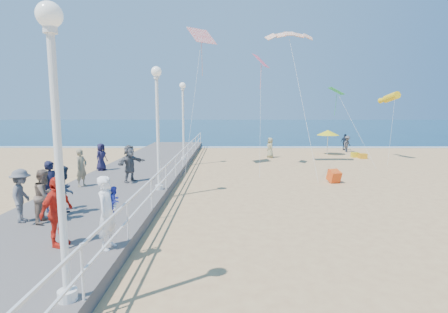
{
  "coord_description": "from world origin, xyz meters",
  "views": [
    {
      "loc": [
        -2.39,
        -15.07,
        3.95
      ],
      "look_at": [
        -2.5,
        2.0,
        1.6
      ],
      "focal_mm": 28.0,
      "sensor_mm": 36.0,
      "label": 1
    }
  ],
  "objects_px": {
    "spectator_7": "(65,190)",
    "beach_walker_b": "(345,142)",
    "beach_umbrella": "(328,133)",
    "spectator_2": "(21,196)",
    "lamp_post_mid": "(157,115)",
    "lamp_post_near": "(56,125)",
    "beach_walker_a": "(347,144)",
    "spectator_1": "(45,196)",
    "spectator_5": "(130,163)",
    "box_kite": "(334,177)",
    "spectator_4": "(101,157)",
    "beach_chair_right": "(355,155)",
    "spectator_3": "(57,212)",
    "woman_holding_toddler": "(107,212)",
    "lamp_post_far": "(183,113)",
    "beach_walker_c": "(270,148)",
    "spectator_6": "(81,168)",
    "spectator_0": "(51,186)",
    "beach_chair_left": "(363,156)",
    "toddler_held": "(115,200)"
  },
  "relations": [
    {
      "from": "spectator_7",
      "to": "woman_holding_toddler",
      "type": "bearing_deg",
      "value": -145.85
    },
    {
      "from": "lamp_post_mid",
      "to": "beach_walker_b",
      "type": "bearing_deg",
      "value": 51.73
    },
    {
      "from": "lamp_post_mid",
      "to": "lamp_post_far",
      "type": "distance_m",
      "value": 9.0
    },
    {
      "from": "spectator_4",
      "to": "beach_chair_left",
      "type": "distance_m",
      "value": 19.71
    },
    {
      "from": "spectator_1",
      "to": "spectator_5",
      "type": "bearing_deg",
      "value": -10.47
    },
    {
      "from": "lamp_post_mid",
      "to": "beach_umbrella",
      "type": "height_order",
      "value": "lamp_post_mid"
    },
    {
      "from": "lamp_post_far",
      "to": "spectator_3",
      "type": "distance_m",
      "value": 15.65
    },
    {
      "from": "spectator_0",
      "to": "beach_walker_b",
      "type": "xyz_separation_m",
      "value": [
        17.36,
        21.41,
        -0.51
      ]
    },
    {
      "from": "woman_holding_toddler",
      "to": "box_kite",
      "type": "bearing_deg",
      "value": -31.25
    },
    {
      "from": "spectator_3",
      "to": "box_kite",
      "type": "xyz_separation_m",
      "value": [
        10.13,
        9.72,
        -1.01
      ]
    },
    {
      "from": "woman_holding_toddler",
      "to": "spectator_2",
      "type": "bearing_deg",
      "value": 69.18
    },
    {
      "from": "lamp_post_mid",
      "to": "spectator_7",
      "type": "relative_size",
      "value": 3.2
    },
    {
      "from": "lamp_post_near",
      "to": "spectator_0",
      "type": "xyz_separation_m",
      "value": [
        -3.08,
        5.69,
        -2.37
      ]
    },
    {
      "from": "lamp_post_near",
      "to": "spectator_0",
      "type": "height_order",
      "value": "lamp_post_near"
    },
    {
      "from": "lamp_post_near",
      "to": "spectator_4",
      "type": "relative_size",
      "value": 3.38
    },
    {
      "from": "box_kite",
      "to": "beach_chair_left",
      "type": "height_order",
      "value": "box_kite"
    },
    {
      "from": "spectator_5",
      "to": "beach_umbrella",
      "type": "distance_m",
      "value": 18.8
    },
    {
      "from": "spectator_6",
      "to": "spectator_7",
      "type": "height_order",
      "value": "spectator_6"
    },
    {
      "from": "spectator_2",
      "to": "beach_walker_b",
      "type": "relative_size",
      "value": 1.09
    },
    {
      "from": "beach_walker_c",
      "to": "beach_chair_right",
      "type": "bearing_deg",
      "value": 78.94
    },
    {
      "from": "spectator_4",
      "to": "box_kite",
      "type": "bearing_deg",
      "value": -72.9
    },
    {
      "from": "spectator_2",
      "to": "box_kite",
      "type": "relative_size",
      "value": 2.82
    },
    {
      "from": "beach_walker_a",
      "to": "beach_walker_b",
      "type": "distance_m",
      "value": 1.45
    },
    {
      "from": "lamp_post_near",
      "to": "beach_walker_a",
      "type": "bearing_deg",
      "value": 61.38
    },
    {
      "from": "beach_walker_b",
      "to": "beach_walker_c",
      "type": "distance_m",
      "value": 9.31
    },
    {
      "from": "lamp_post_far",
      "to": "spectator_4",
      "type": "relative_size",
      "value": 3.38
    },
    {
      "from": "beach_walker_c",
      "to": "beach_chair_left",
      "type": "distance_m",
      "value": 7.37
    },
    {
      "from": "beach_walker_a",
      "to": "spectator_7",
      "type": "bearing_deg",
      "value": -168.49
    },
    {
      "from": "spectator_0",
      "to": "spectator_2",
      "type": "bearing_deg",
      "value": -171.61
    },
    {
      "from": "lamp_post_far",
      "to": "beach_walker_a",
      "type": "bearing_deg",
      "value": 28.71
    },
    {
      "from": "spectator_1",
      "to": "box_kite",
      "type": "height_order",
      "value": "spectator_1"
    },
    {
      "from": "lamp_post_far",
      "to": "spectator_1",
      "type": "xyz_separation_m",
      "value": [
        -2.72,
        -13.46,
        -2.42
      ]
    },
    {
      "from": "lamp_post_far",
      "to": "spectator_3",
      "type": "xyz_separation_m",
      "value": [
        -1.4,
        -15.41,
        -2.35
      ]
    },
    {
      "from": "spectator_7",
      "to": "beach_walker_b",
      "type": "xyz_separation_m",
      "value": [
        16.75,
        21.75,
        -0.45
      ]
    },
    {
      "from": "spectator_7",
      "to": "beach_chair_right",
      "type": "height_order",
      "value": "spectator_7"
    },
    {
      "from": "spectator_6",
      "to": "beach_walker_a",
      "type": "xyz_separation_m",
      "value": [
        17.67,
        16.07,
        -0.52
      ]
    },
    {
      "from": "spectator_7",
      "to": "box_kite",
      "type": "xyz_separation_m",
      "value": [
        11.21,
        6.96,
        -0.93
      ]
    },
    {
      "from": "spectator_2",
      "to": "spectator_4",
      "type": "distance_m",
      "value": 9.3
    },
    {
      "from": "spectator_4",
      "to": "beach_chair_right",
      "type": "bearing_deg",
      "value": -40.84
    },
    {
      "from": "spectator_7",
      "to": "box_kite",
      "type": "relative_size",
      "value": 2.77
    },
    {
      "from": "spectator_5",
      "to": "box_kite",
      "type": "bearing_deg",
      "value": -49.59
    },
    {
      "from": "spectator_2",
      "to": "spectator_4",
      "type": "xyz_separation_m",
      "value": [
        -0.8,
        9.26,
        -0.06
      ]
    },
    {
      "from": "lamp_post_mid",
      "to": "spectator_3",
      "type": "xyz_separation_m",
      "value": [
        -1.4,
        -6.41,
        -2.35
      ]
    },
    {
      "from": "spectator_7",
      "to": "beach_umbrella",
      "type": "bearing_deg",
      "value": -43.3
    },
    {
      "from": "spectator_7",
      "to": "beach_umbrella",
      "type": "distance_m",
      "value": 23.27
    },
    {
      "from": "woman_holding_toddler",
      "to": "spectator_5",
      "type": "height_order",
      "value": "woman_holding_toddler"
    },
    {
      "from": "spectator_1",
      "to": "beach_walker_b",
      "type": "height_order",
      "value": "spectator_1"
    },
    {
      "from": "lamp_post_near",
      "to": "spectator_2",
      "type": "xyz_separation_m",
      "value": [
        -3.45,
        4.53,
        -2.42
      ]
    },
    {
      "from": "toddler_held",
      "to": "beach_walker_c",
      "type": "bearing_deg",
      "value": -7.87
    },
    {
      "from": "beach_umbrella",
      "to": "beach_chair_right",
      "type": "distance_m",
      "value": 2.94
    }
  ]
}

